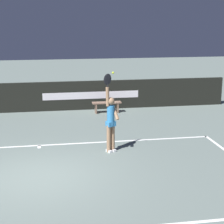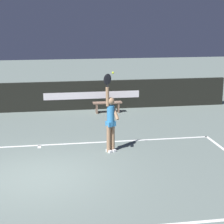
% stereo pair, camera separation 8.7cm
% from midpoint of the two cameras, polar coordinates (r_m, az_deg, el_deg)
% --- Properties ---
extents(ground_plane, '(60.00, 60.00, 0.00)m').
position_cam_midpoint_polar(ground_plane, '(10.94, -10.53, -9.24)').
color(ground_plane, slate).
extents(court_lines, '(12.04, 5.81, 0.00)m').
position_cam_midpoint_polar(court_lines, '(10.80, -10.55, -9.52)').
color(court_lines, white).
rests_on(court_lines, ground).
extents(back_wall, '(17.63, 0.17, 1.34)m').
position_cam_midpoint_polar(back_wall, '(18.12, -10.23, 2.20)').
color(back_wall, black).
rests_on(back_wall, ground).
extents(tennis_player, '(0.53, 0.41, 2.55)m').
position_cam_midpoint_polar(tennis_player, '(12.34, -0.00, -1.12)').
color(tennis_player, '#A47B5A').
rests_on(tennis_player, ground).
extents(tennis_ball, '(0.07, 0.07, 0.07)m').
position_cam_midpoint_polar(tennis_ball, '(11.78, 0.35, 5.74)').
color(tennis_ball, '#CFE42D').
extents(courtside_bench_near, '(1.30, 0.38, 0.49)m').
position_cam_midpoint_polar(courtside_bench_near, '(17.58, -0.53, 1.06)').
color(courtside_bench_near, '#836350').
rests_on(courtside_bench_near, ground).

